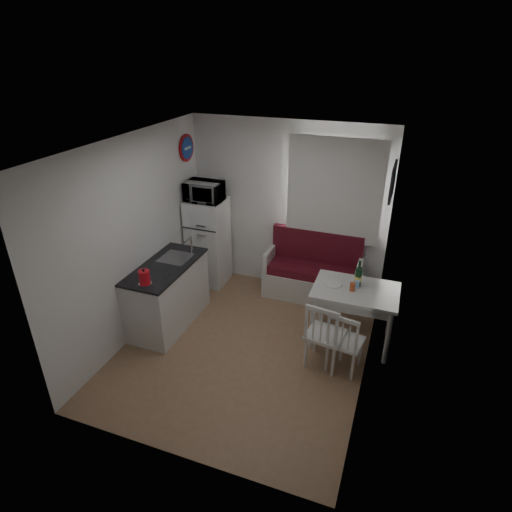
# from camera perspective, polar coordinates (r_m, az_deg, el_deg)

# --- Properties ---
(floor) EXTENTS (3.00, 3.50, 0.02)m
(floor) POSITION_cam_1_polar(r_m,az_deg,el_deg) (5.68, -1.37, -11.95)
(floor) COLOR #8E6A4B
(floor) RESTS_ON ground
(ceiling) EXTENTS (3.00, 3.50, 0.02)m
(ceiling) POSITION_cam_1_polar(r_m,az_deg,el_deg) (4.54, -1.74, 14.63)
(ceiling) COLOR white
(ceiling) RESTS_ON wall_back
(wall_back) EXTENTS (3.00, 0.02, 2.60)m
(wall_back) POSITION_cam_1_polar(r_m,az_deg,el_deg) (6.50, 4.18, 6.40)
(wall_back) COLOR white
(wall_back) RESTS_ON floor
(wall_front) EXTENTS (3.00, 0.02, 2.60)m
(wall_front) POSITION_cam_1_polar(r_m,az_deg,el_deg) (3.66, -11.88, -11.90)
(wall_front) COLOR white
(wall_front) RESTS_ON floor
(wall_left) EXTENTS (0.02, 3.50, 2.60)m
(wall_left) POSITION_cam_1_polar(r_m,az_deg,el_deg) (5.65, -15.83, 2.21)
(wall_left) COLOR white
(wall_left) RESTS_ON floor
(wall_right) EXTENTS (0.02, 3.50, 2.60)m
(wall_right) POSITION_cam_1_polar(r_m,az_deg,el_deg) (4.69, 15.78, -3.04)
(wall_right) COLOR white
(wall_right) RESTS_ON floor
(window) EXTENTS (1.22, 0.06, 1.47)m
(window) POSITION_cam_1_polar(r_m,az_deg,el_deg) (6.22, 10.46, 8.26)
(window) COLOR silver
(window) RESTS_ON wall_back
(curtain) EXTENTS (1.35, 0.02, 1.50)m
(curtain) POSITION_cam_1_polar(r_m,az_deg,el_deg) (6.14, 10.38, 8.51)
(curtain) COLOR white
(curtain) RESTS_ON wall_back
(kitchen_counter) EXTENTS (0.62, 1.32, 1.16)m
(kitchen_counter) POSITION_cam_1_polar(r_m,az_deg,el_deg) (6.00, -11.64, -4.95)
(kitchen_counter) COLOR silver
(kitchen_counter) RESTS_ON floor
(wall_sign) EXTENTS (0.03, 0.40, 0.40)m
(wall_sign) POSITION_cam_1_polar(r_m,az_deg,el_deg) (6.53, -9.19, 14.04)
(wall_sign) COLOR #1A43A1
(wall_sign) RESTS_ON wall_left
(picture_frame) EXTENTS (0.04, 0.52, 0.42)m
(picture_frame) POSITION_cam_1_polar(r_m,az_deg,el_deg) (5.43, 17.73, 9.43)
(picture_frame) COLOR black
(picture_frame) RESTS_ON wall_right
(bench) EXTENTS (1.45, 0.56, 1.03)m
(bench) POSITION_cam_1_polar(r_m,az_deg,el_deg) (6.58, 7.59, -2.70)
(bench) COLOR silver
(bench) RESTS_ON floor
(dining_table) EXTENTS (1.06, 0.75, 0.79)m
(dining_table) POSITION_cam_1_polar(r_m,az_deg,el_deg) (5.52, 13.10, -5.12)
(dining_table) COLOR silver
(dining_table) RESTS_ON floor
(chair_left) EXTENTS (0.47, 0.46, 0.48)m
(chair_left) POSITION_cam_1_polar(r_m,az_deg,el_deg) (5.08, 9.09, -9.77)
(chair_left) COLOR silver
(chair_left) RESTS_ON floor
(chair_right) EXTENTS (0.45, 0.43, 0.44)m
(chair_right) POSITION_cam_1_polar(r_m,az_deg,el_deg) (5.09, 11.78, -10.61)
(chair_right) COLOR silver
(chair_right) RESTS_ON floor
(fridge) EXTENTS (0.56, 0.56, 1.40)m
(fridge) POSITION_cam_1_polar(r_m,az_deg,el_deg) (6.82, -6.38, 1.88)
(fridge) COLOR white
(fridge) RESTS_ON floor
(microwave) EXTENTS (0.54, 0.37, 0.30)m
(microwave) POSITION_cam_1_polar(r_m,az_deg,el_deg) (6.47, -6.95, 8.54)
(microwave) COLOR white
(microwave) RESTS_ON fridge
(kettle) EXTENTS (0.16, 0.16, 0.22)m
(kettle) POSITION_cam_1_polar(r_m,az_deg,el_deg) (5.32, -14.65, -2.78)
(kettle) COLOR red
(kettle) RESTS_ON kitchen_counter
(wine_bottle) EXTENTS (0.09, 0.09, 0.35)m
(wine_bottle) POSITION_cam_1_polar(r_m,az_deg,el_deg) (5.48, 13.53, -2.27)
(wine_bottle) COLOR #12391D
(wine_bottle) RESTS_ON dining_table
(drinking_glass_orange) EXTENTS (0.06, 0.06, 0.11)m
(drinking_glass_orange) POSITION_cam_1_polar(r_m,az_deg,el_deg) (5.41, 12.74, -4.03)
(drinking_glass_orange) COLOR #C84D21
(drinking_glass_orange) RESTS_ON dining_table
(drinking_glass_blue) EXTENTS (0.06, 0.06, 0.10)m
(drinking_glass_blue) POSITION_cam_1_polar(r_m,az_deg,el_deg) (5.50, 13.32, -3.63)
(drinking_glass_blue) COLOR #92C7F9
(drinking_glass_blue) RESTS_ON dining_table
(plate) EXTENTS (0.22, 0.22, 0.02)m
(plate) POSITION_cam_1_polar(r_m,az_deg,el_deg) (5.52, 10.24, -3.66)
(plate) COLOR white
(plate) RESTS_ON dining_table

